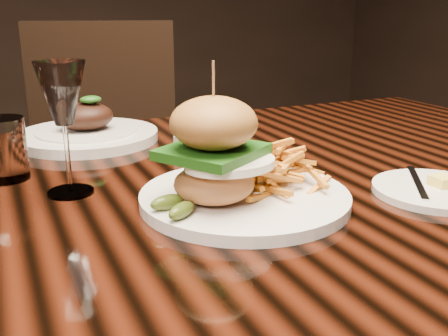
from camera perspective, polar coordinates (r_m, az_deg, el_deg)
name	(u,v)px	position (r m, az deg, el deg)	size (l,w,h in m)	color
dining_table	(184,230)	(0.79, -4.38, -6.75)	(1.60, 0.90, 0.75)	black
burger_plate	(240,170)	(0.66, 1.80, -0.17)	(0.27, 0.27, 0.19)	silver
side_saucer	(435,190)	(0.77, 21.97, -2.22)	(0.17, 0.17, 0.02)	silver
ramekin	(206,150)	(0.86, -2.03, 1.94)	(0.08, 0.08, 0.04)	silver
wine_glass	(62,98)	(0.72, -17.19, 7.27)	(0.07, 0.07, 0.18)	white
water_tumbler	(3,149)	(0.83, -22.92, 1.90)	(0.07, 0.07, 0.09)	white
far_dish	(87,132)	(1.02, -14.67, 3.79)	(0.26, 0.26, 0.09)	silver
chair_far	(104,160)	(1.66, -12.97, 0.89)	(0.57, 0.58, 0.95)	black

